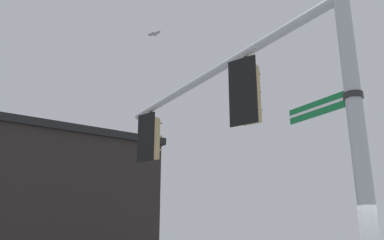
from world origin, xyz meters
TOP-DOWN VIEW (x-y plane):
  - signal_pole at (0.00, 0.00)m, footprint 0.21×0.21m
  - mast_arm at (-3.10, 1.19)m, footprint 6.27×2.54m
  - traffic_light_nearest_pole at (-1.94, 0.77)m, footprint 0.54×0.49m
  - traffic_light_mid_inner at (-5.45, 2.12)m, footprint 0.54×0.49m
  - street_name_sign at (-0.33, 0.13)m, footprint 1.17×0.54m
  - bird_flying at (-4.85, 1.46)m, footprint 0.33×0.22m
  - storefront_building at (-14.55, 5.22)m, footprint 9.54×10.17m
  - tree_by_storefront at (-15.59, 6.35)m, footprint 4.12×4.12m

SIDE VIEW (x-z plane):
  - signal_pole at x=0.00m, z-range 0.00..6.09m
  - storefront_building at x=-14.55m, z-range 0.01..6.55m
  - street_name_sign at x=-0.33m, z-range 3.79..4.01m
  - tree_by_storefront at x=-15.59m, z-range 1.11..7.47m
  - traffic_light_nearest_pole at x=-1.94m, z-range 3.94..5.26m
  - traffic_light_mid_inner at x=-5.45m, z-range 3.94..5.26m
  - mast_arm at x=-3.10m, z-range 5.30..5.46m
  - bird_flying at x=-4.85m, z-range 6.99..7.08m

